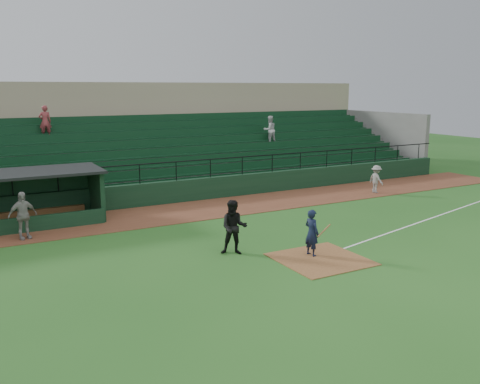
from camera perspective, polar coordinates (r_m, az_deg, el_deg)
ground at (r=19.53m, az=7.12°, el=-6.60°), size 90.00×90.00×0.00m
warning_track at (r=26.17m, az=-3.16°, el=-1.83°), size 40.00×4.00×0.03m
home_plate_dirt at (r=18.77m, az=8.92°, el=-7.36°), size 3.00×3.00×0.03m
foul_line at (r=25.65m, az=20.19°, el=-2.83°), size 17.49×4.44×0.01m
stadium_structure at (r=33.51m, az=-9.50°, el=4.94°), size 38.00×13.08×6.40m
batter_at_plate at (r=18.89m, az=7.96°, el=-4.50°), size 1.05×0.71×1.73m
umpire at (r=18.87m, az=-0.68°, el=-3.93°), size 1.24×1.16×2.03m
runner at (r=30.84m, az=14.85°, el=1.39°), size 0.62×1.05×1.61m
dugout_player_a at (r=22.42m, az=-22.94°, el=-2.41°), size 1.22×0.73×1.94m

